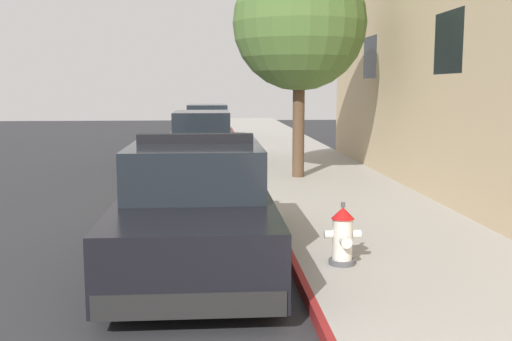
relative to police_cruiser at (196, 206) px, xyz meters
The scene contains 8 objects.
ground_plane 5.33m from the police_cruiser, 127.18° to the left, with size 30.82×60.00×0.20m, color #2B2B2D.
sidewalk_pavement 5.10m from the police_cruiser, 56.08° to the left, with size 3.14×60.00×0.15m, color #9E9991.
curb_painted_edge 4.41m from the police_cruiser, 73.90° to the left, with size 0.08×60.00×0.15m, color maroon.
police_cruiser is the anchor object (origin of this frame).
parked_car_silver_ahead 10.26m from the police_cruiser, 90.56° to the left, with size 1.94×4.84×1.56m.
parked_car_dark_far 17.58m from the police_cruiser, 89.97° to the left, with size 1.94×4.84×1.56m.
fire_hydrant 1.93m from the police_cruiser, 22.52° to the right, with size 0.44×0.40×0.76m.
street_tree 7.40m from the police_cruiser, 70.60° to the left, with size 3.10×3.10×5.13m.
Camera 1 is at (-1.03, -1.80, 2.27)m, focal length 41.86 mm.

